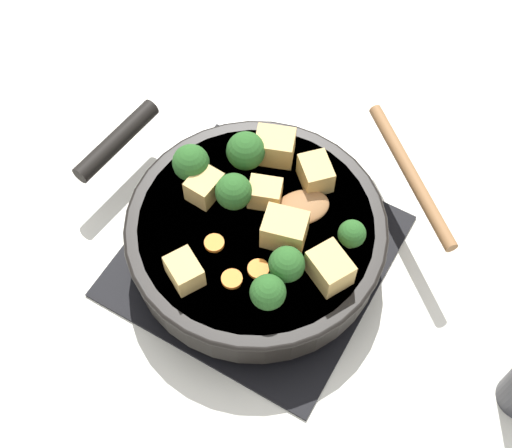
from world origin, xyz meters
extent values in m
plane|color=silver|center=(0.00, 0.00, 0.00)|extent=(2.40, 2.40, 0.00)
cube|color=black|center=(0.00, 0.00, 0.00)|extent=(0.31, 0.31, 0.01)
torus|color=black|center=(0.00, 0.00, 0.02)|extent=(0.24, 0.24, 0.01)
cube|color=black|center=(0.00, 0.00, 0.02)|extent=(0.01, 0.23, 0.01)
cube|color=black|center=(0.00, 0.00, 0.02)|extent=(0.23, 0.01, 0.01)
cylinder|color=black|center=(0.00, 0.00, 0.05)|extent=(0.31, 0.31, 0.05)
cylinder|color=brown|center=(0.00, 0.00, 0.06)|extent=(0.28, 0.28, 0.05)
torus|color=black|center=(0.00, 0.00, 0.08)|extent=(0.32, 0.32, 0.01)
cylinder|color=black|center=(-0.22, 0.02, 0.07)|extent=(0.04, 0.14, 0.02)
ellipsoid|color=olive|center=(0.04, 0.04, 0.09)|extent=(0.08, 0.08, 0.01)
cylinder|color=olive|center=(0.13, 0.15, 0.09)|extent=(0.18, 0.15, 0.02)
cube|color=tan|center=(0.04, 0.00, 0.10)|extent=(0.06, 0.05, 0.04)
cube|color=tan|center=(-0.03, 0.10, 0.10)|extent=(0.06, 0.05, 0.04)
cube|color=tan|center=(-0.03, -0.10, 0.10)|extent=(0.05, 0.05, 0.03)
cube|color=tan|center=(-0.01, 0.03, 0.10)|extent=(0.05, 0.04, 0.03)
cube|color=tan|center=(-0.07, 0.01, 0.10)|extent=(0.04, 0.04, 0.03)
cube|color=tan|center=(0.03, 0.09, 0.10)|extent=(0.06, 0.05, 0.03)
cube|color=tan|center=(0.11, -0.02, 0.10)|extent=(0.06, 0.06, 0.04)
cylinder|color=#709956|center=(0.11, 0.03, 0.09)|extent=(0.01, 0.01, 0.01)
sphere|color=#285B23|center=(0.11, 0.03, 0.10)|extent=(0.03, 0.03, 0.03)
cylinder|color=#709956|center=(-0.04, 0.01, 0.09)|extent=(0.01, 0.01, 0.01)
sphere|color=#285B23|center=(-0.04, 0.01, 0.11)|extent=(0.04, 0.04, 0.04)
cylinder|color=#709956|center=(-0.10, 0.02, 0.09)|extent=(0.01, 0.01, 0.01)
sphere|color=#285B23|center=(-0.10, 0.02, 0.11)|extent=(0.05, 0.05, 0.05)
cylinder|color=#709956|center=(-0.05, 0.07, 0.09)|extent=(0.01, 0.01, 0.01)
sphere|color=#285B23|center=(-0.05, 0.07, 0.11)|extent=(0.05, 0.05, 0.05)
cylinder|color=#709956|center=(0.06, -0.04, 0.09)|extent=(0.01, 0.01, 0.01)
sphere|color=#285B23|center=(0.06, -0.04, 0.11)|extent=(0.04, 0.04, 0.04)
cylinder|color=#709956|center=(0.06, -0.08, 0.09)|extent=(0.01, 0.01, 0.01)
sphere|color=#285B23|center=(0.06, -0.08, 0.11)|extent=(0.04, 0.04, 0.04)
cylinder|color=orange|center=(0.03, -0.05, 0.08)|extent=(0.02, 0.02, 0.01)
cylinder|color=orange|center=(0.01, -0.08, 0.08)|extent=(0.02, 0.02, 0.01)
cylinder|color=orange|center=(-0.03, -0.05, 0.08)|extent=(0.02, 0.02, 0.01)
camera|label=1|loc=(0.22, -0.37, 0.81)|focal=50.00mm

